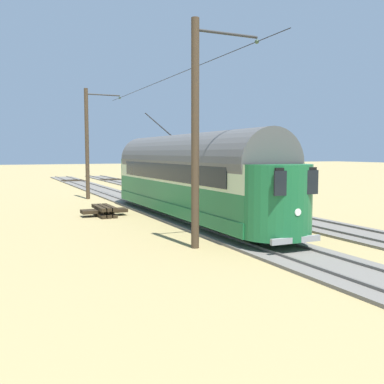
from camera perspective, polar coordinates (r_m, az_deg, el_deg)
The scene contains 10 objects.
ground_plane at distance 25.53m, azimuth 2.17°, elevation -2.55°, with size 220.00×220.00×0.00m, color #9E8956.
track_streetcar_siding at distance 26.91m, azimuth 6.29°, elevation -2.07°, with size 2.80×80.00×0.18m.
track_adjacent_siding at distance 24.86m, azimuth -2.94°, elevation -2.64°, with size 2.80×80.00×0.18m.
vintage_streetcar at distance 22.29m, azimuth -0.52°, elevation 2.18°, with size 2.65×17.46×5.67m.
catenary_pole_foreground at distance 33.30m, azimuth -13.14°, elevation 6.22°, with size 2.70×0.28×7.95m.
catenary_pole_mid_near at distance 15.69m, azimuth 0.62°, elevation 7.80°, with size 2.70×0.28×7.95m.
overhead_wire_run at distance 25.96m, azimuth -4.13°, elevation 13.98°, with size 2.49×22.45×0.18m.
switch_stand at distance 38.52m, azimuth -1.12°, elevation 1.07°, with size 0.50×0.30×1.24m.
spare_tie_stack at distance 24.35m, azimuth -11.13°, elevation -2.37°, with size 2.40×2.40×0.54m.
track_end_bumper at distance 39.65m, azimuth -4.29°, elevation 0.74°, with size 1.80×0.60×0.80m, color #B2A519.
Camera 1 is at (11.42, 22.58, 3.38)m, focal length 41.85 mm.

